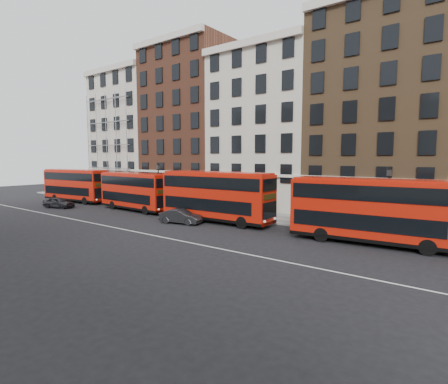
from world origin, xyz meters
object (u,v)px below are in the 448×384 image
Objects in this scene: bus_c at (216,195)px; car_front at (181,216)px; car_rear at (59,202)px; bus_d at (371,209)px; bus_b at (135,190)px; bus_a at (75,185)px.

car_front is at bearing -131.69° from bus_c.
bus_c is at bearing -96.56° from car_rear.
car_rear is (-35.07, -4.30, -1.84)m from bus_d.
bus_c is 2.84× the size of car_front.
bus_b is 10.23m from car_rear.
bus_b is at bearing -82.83° from car_rear.
bus_a is 0.96× the size of bus_d.
car_rear is at bearing -177.80° from bus_d.
bus_c is 1.02× the size of bus_d.
bus_b is (12.73, 0.01, -0.06)m from bus_a.
bus_d is at bearing -93.82° from car_front.
bus_b is at bearing 178.23° from bus_c.
car_front is at bearing -11.91° from bus_b.
bus_c reaches higher than bus_a.
bus_c is (11.95, -0.00, 0.24)m from bus_b.
bus_a is 5.87m from car_rear.
car_rear is at bearing -151.90° from bus_b.
bus_a is at bearing 175.21° from bus_d.
bus_b is 25.95m from bus_d.
bus_d is 35.38m from car_rear.
bus_d is at bearing -1.77° from bus_c.
bus_b is 2.68× the size of car_rear.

